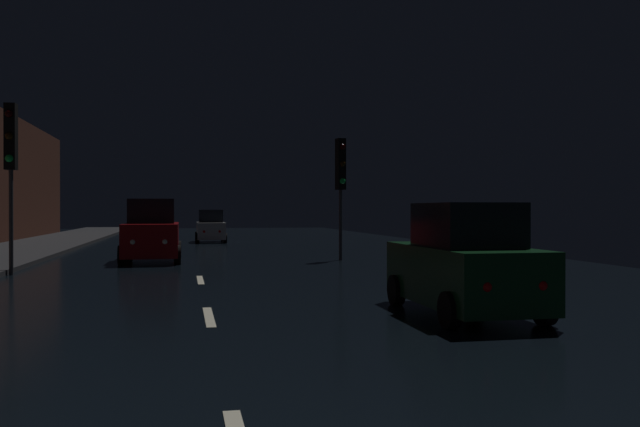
{
  "coord_description": "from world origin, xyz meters",
  "views": [
    {
      "loc": [
        -0.43,
        -2.14,
        1.87
      ],
      "look_at": [
        4.48,
        21.99,
        1.73
      ],
      "focal_mm": 37.7,
      "sensor_mm": 36.0,
      "label": 1
    }
  ],
  "objects_px": {
    "traffic_light_far_left": "(11,150)",
    "car_parked_right_near": "(464,264)",
    "car_approaching_headlights": "(152,233)",
    "traffic_light_far_right": "(341,173)",
    "car_distant_taillights": "(211,227)"
  },
  "relations": [
    {
      "from": "traffic_light_far_right",
      "to": "car_distant_taillights",
      "type": "xyz_separation_m",
      "value": [
        -4.19,
        14.88,
        -2.39
      ]
    },
    {
      "from": "traffic_light_far_right",
      "to": "car_approaching_headlights",
      "type": "relative_size",
      "value": 1.01
    },
    {
      "from": "traffic_light_far_right",
      "to": "car_parked_right_near",
      "type": "xyz_separation_m",
      "value": [
        -0.8,
        -12.99,
        -2.33
      ]
    },
    {
      "from": "car_distant_taillights",
      "to": "traffic_light_far_left",
      "type": "bearing_deg",
      "value": 161.06
    },
    {
      "from": "traffic_light_far_right",
      "to": "car_parked_right_near",
      "type": "relative_size",
      "value": 1.14
    },
    {
      "from": "traffic_light_far_right",
      "to": "car_distant_taillights",
      "type": "distance_m",
      "value": 15.65
    },
    {
      "from": "traffic_light_far_left",
      "to": "car_distant_taillights",
      "type": "bearing_deg",
      "value": 162.96
    },
    {
      "from": "traffic_light_far_left",
      "to": "car_parked_right_near",
      "type": "relative_size",
      "value": 1.24
    },
    {
      "from": "car_parked_right_near",
      "to": "car_distant_taillights",
      "type": "relative_size",
      "value": 1.07
    },
    {
      "from": "traffic_light_far_right",
      "to": "car_distant_taillights",
      "type": "bearing_deg",
      "value": -175.0
    },
    {
      "from": "traffic_light_far_left",
      "to": "car_approaching_headlights",
      "type": "bearing_deg",
      "value": 142.07
    },
    {
      "from": "traffic_light_far_left",
      "to": "car_parked_right_near",
      "type": "height_order",
      "value": "traffic_light_far_left"
    },
    {
      "from": "traffic_light_far_right",
      "to": "car_approaching_headlights",
      "type": "bearing_deg",
      "value": -107.41
    },
    {
      "from": "traffic_light_far_left",
      "to": "car_parked_right_near",
      "type": "xyz_separation_m",
      "value": [
        9.75,
        -9.34,
        -2.66
      ]
    },
    {
      "from": "car_approaching_headlights",
      "to": "car_distant_taillights",
      "type": "height_order",
      "value": "car_approaching_headlights"
    }
  ]
}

